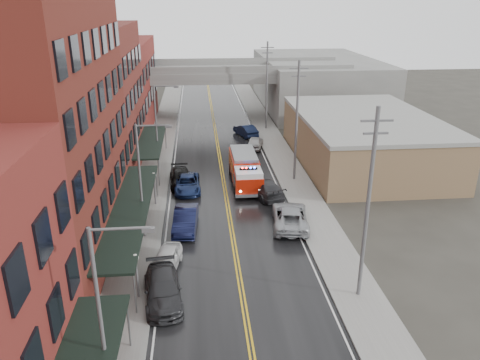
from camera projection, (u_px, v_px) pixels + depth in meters
road at (227, 203)px, 42.47m from camera, size 11.00×160.00×0.02m
sidewalk_left at (146, 205)px, 41.82m from camera, size 3.00×160.00×0.15m
sidewalk_right at (306, 199)px, 43.07m from camera, size 3.00×160.00×0.15m
curb_left at (164, 204)px, 41.96m from camera, size 0.30×160.00×0.15m
curb_right at (288, 200)px, 42.93m from camera, size 0.30×160.00×0.15m
brick_building_b at (36, 131)px, 31.56m from camera, size 9.00×20.00×18.00m
brick_building_c at (91, 100)px, 48.34m from camera, size 9.00×15.00×15.00m
brick_building_far at (118, 85)px, 65.12m from camera, size 9.00×20.00×12.00m
tan_building at (364, 140)px, 52.22m from camera, size 14.00×22.00×5.00m
right_far_block at (316, 82)px, 79.68m from camera, size 18.00×30.00×8.00m
awning_1 at (131, 208)px, 34.25m from camera, size 2.60×18.00×3.09m
awning_2 at (151, 141)px, 50.48m from camera, size 2.60×13.00×3.09m
globe_lamp_1 at (136, 266)px, 28.09m from camera, size 0.44×0.44×3.12m
globe_lamp_2 at (154, 181)px, 41.08m from camera, size 0.44×0.44×3.12m
street_lamp_0 at (105, 309)px, 19.62m from camera, size 2.64×0.22×9.00m
street_lamp_1 at (143, 175)px, 34.46m from camera, size 2.64×0.22×9.00m
street_lamp_2 at (158, 122)px, 49.30m from camera, size 2.64×0.22×9.00m
utility_pole_0 at (368, 204)px, 26.89m from camera, size 1.80×0.24×12.00m
utility_pole_1 at (297, 120)px, 45.44m from camera, size 1.80×0.24×12.00m
utility_pole_2 at (267, 84)px, 63.99m from camera, size 1.80×0.24×12.00m
overpass at (212, 79)px, 69.98m from camera, size 40.00×10.00×7.50m
fire_truck at (245, 169)px, 46.00m from camera, size 3.35×8.21×2.99m
parked_car_left_3 at (163, 289)px, 28.50m from camera, size 2.81×5.64×1.57m
parked_car_left_4 at (166, 260)px, 31.82m from camera, size 2.39×4.41×1.42m
parked_car_left_5 at (186, 220)px, 37.30m from camera, size 2.13×5.20×1.68m
parked_car_left_6 at (187, 184)px, 44.87m from camera, size 2.56×5.31×1.46m
parked_car_left_7 at (180, 178)px, 46.29m from camera, size 2.34×5.15×1.46m
parked_car_right_0 at (290, 216)px, 37.90m from camera, size 3.56×6.33×1.67m
parked_car_right_1 at (264, 188)px, 43.64m from camera, size 3.68×5.91×1.60m
parked_car_right_2 at (255, 142)px, 57.62m from camera, size 2.70×4.63×1.48m
parked_car_right_3 at (246, 130)px, 62.71m from camera, size 3.16×5.07×1.58m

